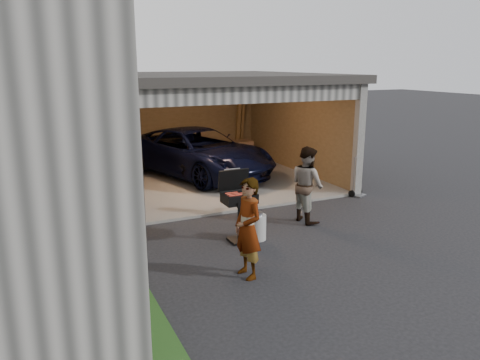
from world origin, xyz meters
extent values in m
plane|color=black|center=(0.00, 0.00, 0.00)|extent=(80.00, 80.00, 0.00)
cube|color=#605E59|center=(0.75, 6.50, 0.03)|extent=(6.50, 6.00, 0.06)
cube|color=brown|center=(0.75, 9.43, 1.35)|extent=(6.50, 0.15, 2.70)
cube|color=brown|center=(3.92, 6.50, 1.35)|extent=(0.15, 6.00, 2.70)
cube|color=brown|center=(-2.42, 6.50, 1.35)|extent=(0.15, 6.00, 2.70)
cube|color=#2D2B28|center=(0.75, 6.50, 2.80)|extent=(6.80, 6.30, 0.20)
cube|color=#474744|center=(0.75, 3.58, 2.52)|extent=(6.50, 0.16, 0.36)
cube|color=silver|center=(0.75, 4.80, 2.62)|extent=(6.00, 2.40, 0.06)
cube|color=#474744|center=(3.90, 3.55, 1.35)|extent=(0.20, 0.18, 2.70)
cube|color=olive|center=(-1.80, 8.70, 0.31)|extent=(0.60, 0.50, 0.50)
cube|color=olive|center=(-1.80, 8.70, 0.79)|extent=(0.50, 0.45, 0.45)
cube|color=olive|center=(3.20, 8.60, 0.36)|extent=(0.55, 0.50, 0.60)
cube|color=brown|center=(3.38, 9.20, 1.20)|extent=(0.24, 0.43, 2.20)
imported|color=black|center=(0.99, 6.90, 0.67)|extent=(3.73, 5.26, 1.33)
imported|color=silver|center=(-0.50, 0.57, 0.77)|extent=(0.43, 0.60, 1.54)
imported|color=#513820|center=(1.71, 2.40, 0.78)|extent=(0.64, 0.79, 1.55)
cube|color=black|center=(-0.02, 1.93, 0.02)|extent=(0.37, 0.37, 0.04)
cylinder|color=black|center=(-0.02, 1.93, 0.40)|extent=(0.06, 0.06, 0.74)
cube|color=black|center=(-0.02, 1.93, 0.82)|extent=(0.58, 0.41, 0.18)
cube|color=#59595B|center=(-0.02, 1.93, 0.90)|extent=(0.53, 0.35, 0.01)
cube|color=black|center=(-0.02, 2.19, 1.10)|extent=(0.58, 0.11, 0.41)
cylinder|color=#B5B4B1|center=(0.33, 1.88, 0.24)|extent=(0.41, 0.41, 0.47)
cube|color=brown|center=(-2.40, 1.02, 0.48)|extent=(0.24, 0.87, 0.96)
cube|color=slate|center=(3.90, 3.40, 0.02)|extent=(0.38, 0.32, 0.04)
cylinder|color=black|center=(3.69, 3.43, 0.08)|extent=(0.10, 0.17, 0.17)
cylinder|color=black|center=(4.03, 3.58, 0.08)|extent=(0.10, 0.17, 0.17)
cylinder|color=slate|center=(3.73, 3.45, 0.51)|extent=(0.03, 0.03, 0.97)
cylinder|color=slate|center=(3.98, 3.56, 0.51)|extent=(0.03, 0.03, 0.97)
cylinder|color=slate|center=(3.86, 3.50, 0.97)|extent=(0.27, 0.14, 0.03)
camera|label=1|loc=(-3.37, -5.35, 3.17)|focal=35.00mm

